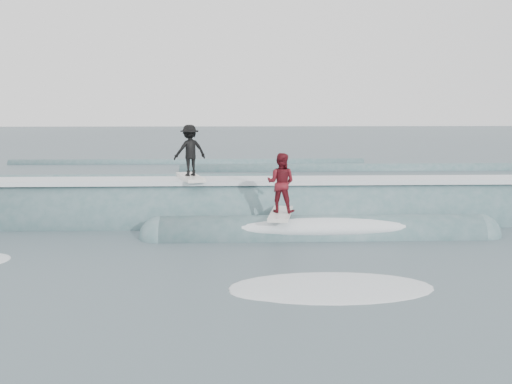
{
  "coord_description": "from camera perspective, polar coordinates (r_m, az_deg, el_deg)",
  "views": [
    {
      "loc": [
        -0.6,
        -13.43,
        3.72
      ],
      "look_at": [
        0.0,
        3.37,
        1.1
      ],
      "focal_mm": 40.0,
      "sensor_mm": 36.0,
      "label": 1
    }
  ],
  "objects": [
    {
      "name": "surfer_black",
      "position": [
        17.92,
        -6.63,
        3.89
      ],
      "size": [
        1.18,
        2.07,
        1.69
      ],
      "color": "silver",
      "rests_on": "ground"
    },
    {
      "name": "breaking_wave",
      "position": [
        17.93,
        0.63,
        -3.01
      ],
      "size": [
        24.36,
        4.09,
        2.61
      ],
      "color": "#3B6164",
      "rests_on": "ground"
    },
    {
      "name": "ground",
      "position": [
        13.95,
        0.49,
        -6.61
      ],
      "size": [
        160.0,
        160.0,
        0.0
      ],
      "primitive_type": "plane",
      "color": "#3B4A56",
      "rests_on": "ground"
    },
    {
      "name": "surfer_red",
      "position": [
        15.81,
        2.51,
        0.57
      ],
      "size": [
        0.96,
        2.06,
        1.75
      ],
      "color": "silver",
      "rests_on": "ground"
    },
    {
      "name": "far_swells",
      "position": [
        31.3,
        -1.99,
        2.03
      ],
      "size": [
        37.97,
        8.65,
        0.8
      ],
      "color": "#3B6164",
      "rests_on": "ground"
    },
    {
      "name": "whitewater",
      "position": [
        11.63,
        7.13,
        -9.86
      ],
      "size": [
        14.78,
        6.22,
        0.1
      ],
      "color": "white",
      "rests_on": "ground"
    }
  ]
}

